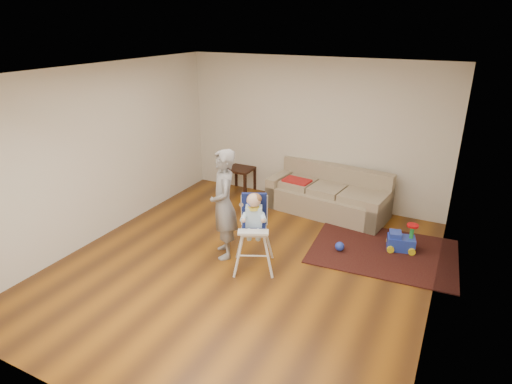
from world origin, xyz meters
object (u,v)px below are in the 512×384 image
at_px(ride_on_toy, 402,237).
at_px(adult, 224,205).
at_px(high_chair, 254,233).
at_px(toy_ball, 340,246).
at_px(sofa, 328,192).
at_px(side_table, 241,180).

relative_size(ride_on_toy, adult, 0.27).
distance_m(high_chair, adult, 0.63).
bearing_deg(adult, toy_ball, 82.54).
bearing_deg(ride_on_toy, sofa, 136.76).
xyz_separation_m(high_chair, adult, (-0.55, 0.13, 0.27)).
bearing_deg(high_chair, side_table, 97.72).
height_order(sofa, ride_on_toy, sofa).
xyz_separation_m(sofa, side_table, (-1.91, 0.22, -0.16)).
height_order(sofa, high_chair, high_chair).
bearing_deg(adult, ride_on_toy, 82.33).
xyz_separation_m(sofa, high_chair, (-0.34, -2.27, 0.14)).
distance_m(ride_on_toy, adult, 2.74).
relative_size(sofa, high_chair, 1.94).
bearing_deg(side_table, toy_ball, -30.75).
height_order(side_table, high_chair, high_chair).
bearing_deg(high_chair, ride_on_toy, 14.25).
bearing_deg(ride_on_toy, high_chair, -154.52).
xyz_separation_m(ride_on_toy, high_chair, (-1.79, -1.44, 0.31)).
relative_size(sofa, adult, 1.36).
xyz_separation_m(ride_on_toy, adult, (-2.34, -1.31, 0.58)).
bearing_deg(ride_on_toy, side_table, 149.24).
xyz_separation_m(ride_on_toy, toy_ball, (-0.82, -0.45, -0.15)).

